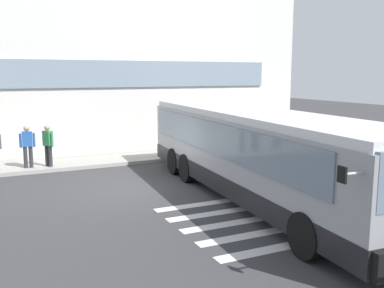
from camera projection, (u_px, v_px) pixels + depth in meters
ground_plane at (136, 190)px, 14.28m from camera, size 80.00×90.00×0.02m
bay_paint_stripes at (257, 219)px, 11.37m from camera, size 4.40×3.96×0.01m
terminal_building at (57, 69)px, 23.71m from camera, size 23.65×13.80×8.19m
boarding_curb at (101, 161)px, 18.55m from camera, size 25.85×2.00×0.15m
bus_main_foreground at (256, 156)px, 12.97m from camera, size 3.79×12.59×2.70m
passenger_by_doorway at (27, 143)px, 16.80m from camera, size 0.59×0.39×1.68m
passenger_at_curb_edge at (48, 143)px, 17.01m from camera, size 0.39×0.51×1.68m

